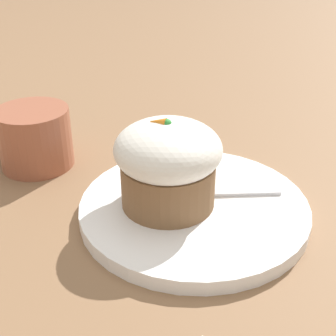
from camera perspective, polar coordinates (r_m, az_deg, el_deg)
The scene contains 5 objects.
ground_plane at distance 0.51m, azimuth 3.15°, elevation -5.68°, with size 4.00×4.00×0.00m, color #846042.
dessert_plate at distance 0.51m, azimuth 3.17°, elevation -4.94°, with size 0.24×0.24×0.02m.
carrot_cake at distance 0.47m, azimuth -0.00°, elevation 0.61°, with size 0.11×0.11×0.10m.
spoon at distance 0.51m, azimuth 3.28°, elevation -3.06°, with size 0.13×0.07×0.01m.
coffee_cup at distance 0.61m, azimuth -16.16°, elevation 3.61°, with size 0.13×0.09×0.08m.
Camera 1 is at (-0.12, 0.40, 0.29)m, focal length 50.00 mm.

